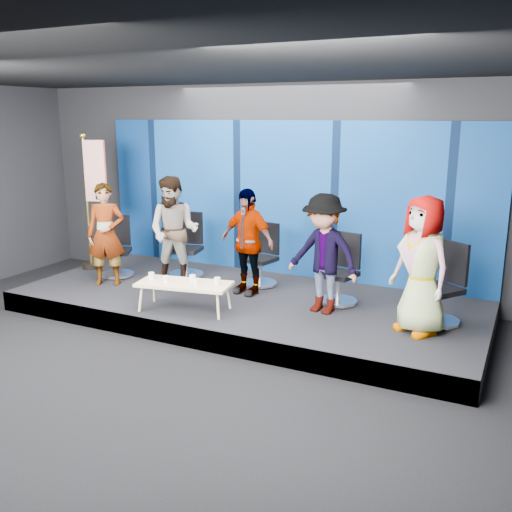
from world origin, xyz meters
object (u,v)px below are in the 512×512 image
(panelist_e, at_px, (422,265))
(flag_stand, at_px, (93,198))
(chair_d, at_px, (340,280))
(panelist_d, at_px, (324,254))
(mug_b, at_px, (166,279))
(mug_d, at_px, (196,282))
(chair_b, at_px, (187,255))
(chair_e, at_px, (441,297))
(panelist_c, at_px, (247,242))
(mug_e, at_px, (217,281))
(chair_c, at_px, (262,265))
(chair_a, at_px, (117,257))
(mug_a, at_px, (151,276))
(panelist_b, at_px, (174,231))
(panelist_a, at_px, (106,234))
(mug_c, at_px, (193,278))
(coffee_table, at_px, (184,285))

(panelist_e, distance_m, flag_stand, 5.81)
(chair_d, xyz_separation_m, panelist_d, (-0.10, -0.49, 0.49))
(mug_b, distance_m, mug_d, 0.46)
(chair_b, bearing_deg, chair_d, -16.58)
(chair_e, bearing_deg, panelist_c, -146.49)
(panelist_d, xyz_separation_m, mug_e, (-1.29, -0.68, -0.38))
(panelist_d, relative_size, mug_e, 15.77)
(chair_c, bearing_deg, chair_d, -1.69)
(chair_a, distance_m, mug_a, 1.86)
(panelist_b, bearing_deg, panelist_d, -16.90)
(chair_e, bearing_deg, chair_c, -156.34)
(panelist_b, height_order, chair_e, panelist_b)
(chair_e, distance_m, mug_e, 3.00)
(mug_a, relative_size, mug_b, 1.08)
(panelist_a, relative_size, mug_c, 16.18)
(chair_d, xyz_separation_m, mug_e, (-1.39, -1.18, 0.12))
(chair_e, xyz_separation_m, mug_b, (-3.55, -1.16, 0.09))
(panelist_a, relative_size, mug_d, 19.47)
(chair_a, xyz_separation_m, chair_d, (3.88, 0.28, 0.00))
(panelist_d, height_order, coffee_table, panelist_d)
(panelist_d, xyz_separation_m, mug_a, (-2.27, -0.86, -0.38))
(mug_e, xyz_separation_m, flag_stand, (-3.13, 1.10, 0.82))
(chair_e, height_order, coffee_table, chair_e)
(coffee_table, height_order, mug_a, mug_a)
(mug_c, bearing_deg, mug_a, -166.01)
(mug_e, height_order, flag_stand, flag_stand)
(chair_e, xyz_separation_m, mug_a, (-3.83, -1.13, 0.10))
(mug_e, distance_m, flag_stand, 3.42)
(panelist_e, height_order, mug_b, panelist_e)
(chair_c, height_order, panelist_e, panelist_e)
(flag_stand, bearing_deg, panelist_c, -17.14)
(panelist_a, relative_size, coffee_table, 1.19)
(panelist_a, bearing_deg, mug_a, -52.95)
(panelist_e, bearing_deg, mug_b, -133.85)
(chair_b, distance_m, chair_d, 2.82)
(panelist_e, xyz_separation_m, mug_b, (-3.35, -0.69, -0.42))
(panelist_a, height_order, mug_d, panelist_a)
(panelist_c, distance_m, flag_stand, 3.11)
(panelist_d, bearing_deg, mug_e, -139.69)
(chair_a, height_order, panelist_a, panelist_a)
(chair_a, distance_m, chair_d, 3.89)
(chair_b, distance_m, mug_b, 1.79)
(panelist_b, height_order, chair_d, panelist_b)
(panelist_a, xyz_separation_m, chair_e, (5.14, 0.52, -0.47))
(panelist_b, bearing_deg, panelist_a, -164.34)
(panelist_d, height_order, mug_d, panelist_d)
(chair_d, height_order, mug_e, chair_d)
(chair_d, xyz_separation_m, mug_c, (-1.77, -1.20, 0.12))
(panelist_a, relative_size, flag_stand, 0.69)
(chair_b, relative_size, panelist_c, 0.66)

